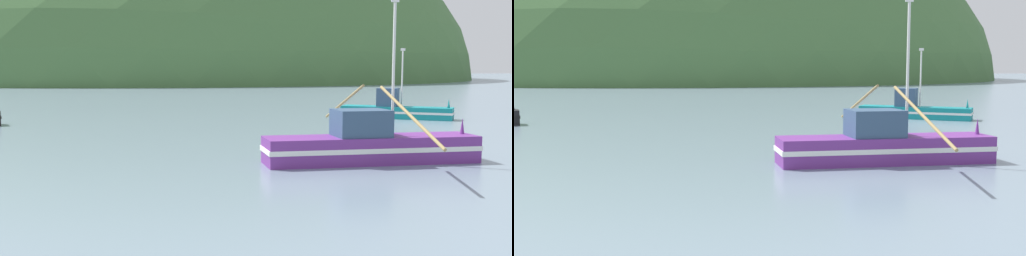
# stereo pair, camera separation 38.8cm
# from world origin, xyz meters

# --- Properties ---
(hill_mid_left) EXTENTS (190.76, 152.61, 107.78)m
(hill_mid_left) POSITION_xyz_m (8.97, 191.28, 0.00)
(hill_mid_left) COLOR #47703D
(hill_mid_left) RESTS_ON ground
(fishing_boat_purple) EXTENTS (9.31, 12.66, 6.99)m
(fishing_boat_purple) POSITION_xyz_m (9.20, 27.62, 0.78)
(fishing_boat_purple) COLOR #6B2D84
(fishing_boat_purple) RESTS_ON ground
(fishing_boat_teal) EXTENTS (8.20, 6.49, 5.51)m
(fishing_boat_teal) POSITION_xyz_m (19.44, 47.18, 0.67)
(fishing_boat_teal) COLOR #147F84
(fishing_boat_teal) RESTS_ON ground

